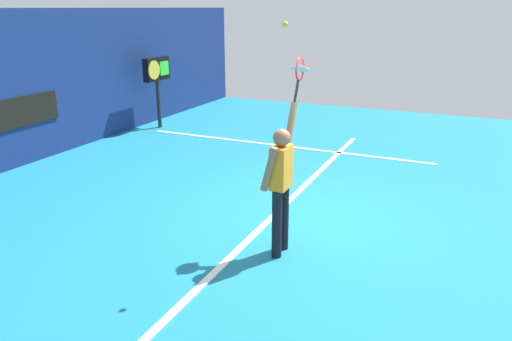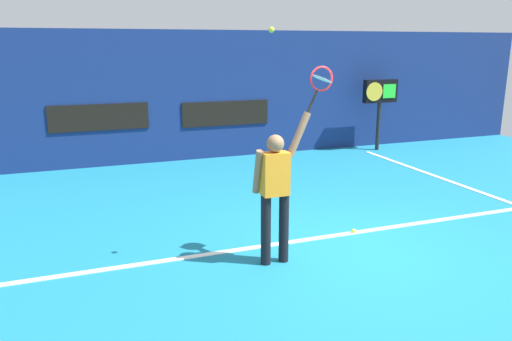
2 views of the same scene
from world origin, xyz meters
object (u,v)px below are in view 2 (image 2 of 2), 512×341
(tennis_player, at_px, (275,188))
(tennis_ball, at_px, (271,30))
(tennis_racket, at_px, (321,81))
(scoreboard_clock, at_px, (380,95))
(spare_ball, at_px, (354,231))

(tennis_player, relative_size, tennis_ball, 28.82)
(tennis_racket, height_order, scoreboard_clock, tennis_racket)
(tennis_racket, xyz_separation_m, scoreboard_clock, (4.73, 5.63, -0.85))
(tennis_racket, distance_m, spare_ball, 2.52)
(spare_ball, bearing_deg, scoreboard_clock, 53.23)
(tennis_ball, height_order, scoreboard_clock, tennis_ball)
(tennis_player, xyz_separation_m, tennis_racket, (0.59, -0.00, 1.31))
(tennis_racket, relative_size, spare_ball, 9.14)
(tennis_player, bearing_deg, tennis_ball, -147.54)
(tennis_ball, height_order, spare_ball, tennis_ball)
(tennis_player, height_order, tennis_ball, tennis_ball)
(tennis_racket, xyz_separation_m, spare_ball, (0.92, 0.54, -2.28))
(tennis_racket, bearing_deg, tennis_player, 179.59)
(tennis_player, distance_m, tennis_racket, 1.43)
(tennis_ball, relative_size, spare_ball, 1.00)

